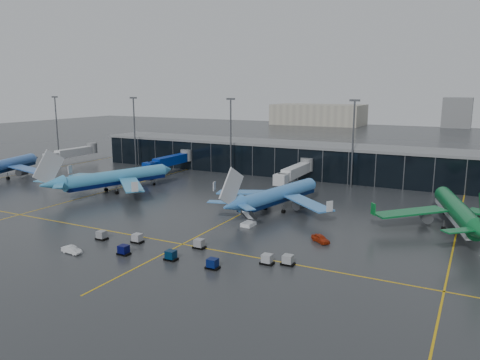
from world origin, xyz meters
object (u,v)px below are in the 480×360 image
at_px(mobile_airstair, 248,222).
at_px(service_van_red, 321,239).
at_px(airliner_arkefly, 117,169).
at_px(baggage_carts, 185,251).
at_px(airliner_klm_west, 2,159).
at_px(service_van_white, 72,250).
at_px(airliner_klm_near, 279,185).
at_px(airliner_aer_lingus, 458,200).

relative_size(mobile_airstair, service_van_red, 0.80).
bearing_deg(airliner_arkefly, baggage_carts, -18.96).
xyz_separation_m(airliner_klm_west, service_van_white, (73.75, -40.78, -5.71)).
xyz_separation_m(airliner_klm_west, baggage_carts, (91.81, -32.23, -5.62)).
height_order(airliner_arkefly, mobile_airstair, airliner_arkefly).
xyz_separation_m(baggage_carts, service_van_white, (-18.07, -8.55, -0.10)).
distance_m(airliner_arkefly, mobile_airstair, 49.62).
relative_size(service_van_red, service_van_white, 1.08).
bearing_deg(airliner_klm_west, airliner_arkefly, -15.64).
bearing_deg(airliner_klm_west, service_van_red, -25.18).
xyz_separation_m(airliner_klm_near, service_van_red, (16.36, -18.63, -5.20)).
bearing_deg(mobile_airstair, airliner_klm_near, 90.22).
bearing_deg(service_van_red, mobile_airstair, 115.86).
xyz_separation_m(airliner_klm_west, airliner_arkefly, (46.39, 1.57, 0.06)).
relative_size(airliner_klm_near, baggage_carts, 0.99).
distance_m(airliner_aer_lingus, baggage_carts, 56.61).
bearing_deg(service_van_white, mobile_airstair, -30.71).
xyz_separation_m(airliner_klm_west, mobile_airstair, (93.93, -11.47, -5.60)).
bearing_deg(baggage_carts, airliner_arkefly, 143.35).
xyz_separation_m(airliner_arkefly, mobile_airstair, (47.54, -13.04, -5.67)).
xyz_separation_m(airliner_aer_lingus, baggage_carts, (-41.14, -38.50, -5.46)).
height_order(service_van_red, service_van_white, service_van_red).
xyz_separation_m(airliner_arkefly, airliner_aer_lingus, (86.56, 4.70, -0.22)).
distance_m(baggage_carts, mobile_airstair, 20.87).
height_order(airliner_aer_lingus, mobile_airstair, airliner_aer_lingus).
bearing_deg(airliner_aer_lingus, airliner_klm_west, 167.75).
xyz_separation_m(airliner_klm_near, mobile_airstair, (-0.47, -15.31, -5.16)).
relative_size(airliner_klm_near, service_van_red, 8.93).
height_order(baggage_carts, service_van_white, baggage_carts).
relative_size(airliner_klm_near, mobile_airstair, 11.21).
bearing_deg(service_van_red, baggage_carts, 169.64).
relative_size(airliner_arkefly, airliner_aer_lingus, 1.03).
relative_size(baggage_carts, service_van_red, 8.97).
height_order(mobile_airstair, service_van_red, mobile_airstair).
bearing_deg(airliner_klm_west, service_van_white, -46.51).
relative_size(baggage_carts, service_van_white, 9.66).
height_order(airliner_klm_near, airliner_aer_lingus, airliner_aer_lingus).
height_order(baggage_carts, mobile_airstair, mobile_airstair).
height_order(airliner_klm_west, service_van_white, airliner_klm_west).
bearing_deg(airliner_arkefly, airliner_klm_west, -160.37).
bearing_deg(service_van_white, service_van_red, -51.09).
distance_m(airliner_klm_near, airliner_aer_lingus, 38.63).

